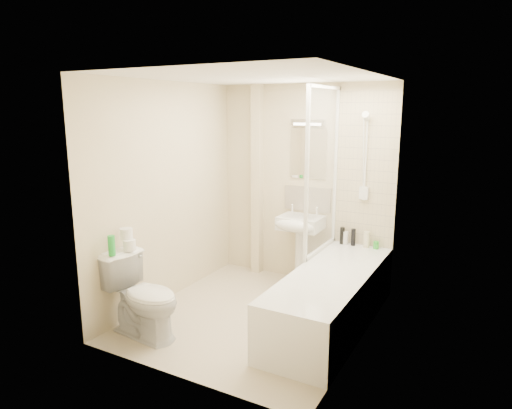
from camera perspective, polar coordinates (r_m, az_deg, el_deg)
The scene contains 24 objects.
floor at distance 4.87m, azimuth -0.15°, elevation -13.77°, with size 2.50×2.50×0.00m, color beige.
wall_back at distance 5.59m, azimuth 6.04°, elevation 2.48°, with size 2.20×0.02×2.40m, color beige.
wall_left at distance 5.09m, azimuth -11.07°, elevation 1.40°, with size 0.02×2.50×2.40m, color beige.
wall_right at distance 4.08m, azimuth 13.51°, elevation -1.32°, with size 0.02×2.50×2.40m, color beige.
ceiling at distance 4.40m, azimuth -0.17°, elevation 15.70°, with size 2.20×2.50×0.02m, color white.
tile_back at distance 5.30m, azimuth 13.55°, elevation 4.17°, with size 0.70×0.01×1.75m, color beige.
tile_right at distance 4.23m, azimuth 14.22°, elevation 2.22°, with size 0.01×2.10×1.75m, color beige.
pipe_boxing at distance 5.80m, azimuth 0.15°, elevation 2.90°, with size 0.12×0.12×2.40m, color beige.
splashback at distance 5.59m, azimuth 6.44°, elevation 0.71°, with size 0.60×0.01×0.30m, color beige.
mirror at distance 5.51m, azimuth 6.56°, elevation 6.32°, with size 0.46×0.01×0.60m, color white.
strip_light at distance 5.46m, azimuth 6.56°, elevation 10.17°, with size 0.42×0.07×0.07m, color silver.
bathtub at distance 4.64m, azimuth 9.38°, elevation -11.36°, with size 0.70×2.10×0.55m.
shower_screen at distance 4.99m, azimuth 8.34°, elevation 4.19°, with size 0.04×0.92×1.80m.
shower_fixture at distance 5.25m, azimuth 13.47°, elevation 5.42°, with size 0.10×0.16×0.99m.
pedestal_sink at distance 5.47m, azimuth 5.45°, elevation -3.30°, with size 0.50×0.47×0.97m.
bottle_black_a at distance 5.45m, azimuth 10.72°, elevation -3.84°, with size 0.05×0.05×0.20m, color black.
bottle_white_a at distance 5.44m, azimuth 11.14°, elevation -4.13°, with size 0.06×0.06×0.15m, color silver.
bottle_black_b at distance 5.41m, azimuth 12.06°, elevation -4.02°, with size 0.05×0.05×0.20m, color black.
bottle_cream at distance 5.37m, azimuth 13.66°, elevation -4.28°, with size 0.07×0.07×0.19m, color beige.
bottle_green at distance 5.36m, azimuth 14.78°, elevation -4.93°, with size 0.06×0.06×0.09m, color green.
toilet at distance 4.47m, azimuth -13.89°, elevation -11.06°, with size 0.82×0.52×0.79m, color white.
toilet_roll_lower at distance 4.52m, azimuth -15.53°, elevation -4.90°, with size 0.12×0.12×0.10m, color white.
toilet_roll_upper at distance 4.53m, azimuth -15.91°, elevation -3.51°, with size 0.12×0.12×0.10m, color white.
green_bottle at distance 4.39m, azimuth -17.61°, elevation -4.91°, with size 0.06×0.06×0.19m, color green.
Camera 1 is at (2.12, -3.84, 2.11)m, focal length 32.00 mm.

